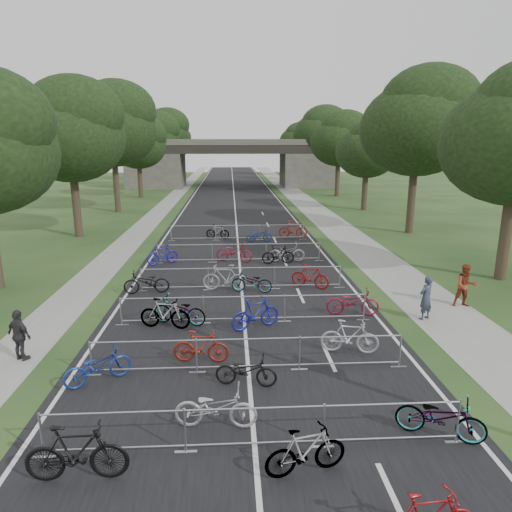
{
  "coord_description": "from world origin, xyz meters",
  "views": [
    {
      "loc": [
        -0.47,
        -5.21,
        6.69
      ],
      "look_at": [
        0.78,
        17.01,
        1.1
      ],
      "focal_mm": 32.0,
      "sensor_mm": 36.0,
      "label": 1
    }
  ],
  "objects_px": {
    "overpass_bridge": "(233,163)",
    "pedestrian_a": "(426,298)",
    "pedestrian_b": "(465,286)",
    "pedestrian_c": "(20,336)"
  },
  "relations": [
    {
      "from": "pedestrian_a",
      "to": "pedestrian_b",
      "type": "distance_m",
      "value": 2.57
    },
    {
      "from": "pedestrian_a",
      "to": "pedestrian_c",
      "type": "relative_size",
      "value": 1.05
    },
    {
      "from": "overpass_bridge",
      "to": "pedestrian_c",
      "type": "distance_m",
      "value": 57.16
    },
    {
      "from": "overpass_bridge",
      "to": "pedestrian_a",
      "type": "distance_m",
      "value": 54.55
    },
    {
      "from": "overpass_bridge",
      "to": "pedestrian_a",
      "type": "bearing_deg",
      "value": -82.65
    },
    {
      "from": "pedestrian_b",
      "to": "pedestrian_a",
      "type": "bearing_deg",
      "value": -144.41
    },
    {
      "from": "pedestrian_a",
      "to": "pedestrian_b",
      "type": "bearing_deg",
      "value": -179.51
    },
    {
      "from": "overpass_bridge",
      "to": "pedestrian_a",
      "type": "xyz_separation_m",
      "value": [
        6.97,
        -54.04,
        -2.66
      ]
    },
    {
      "from": "overpass_bridge",
      "to": "pedestrian_c",
      "type": "xyz_separation_m",
      "value": [
        -7.09,
        -56.66,
        -2.71
      ]
    },
    {
      "from": "overpass_bridge",
      "to": "pedestrian_b",
      "type": "height_order",
      "value": "overpass_bridge"
    }
  ]
}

